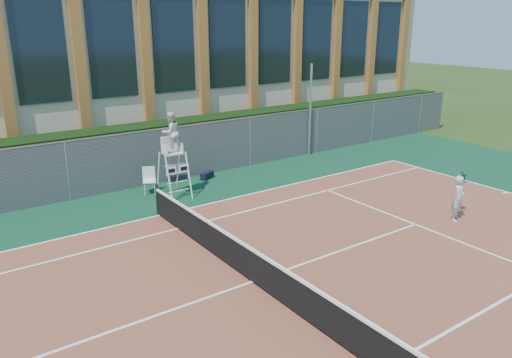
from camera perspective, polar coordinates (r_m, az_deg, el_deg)
ground at (r=12.82m, az=-0.40°, el=-11.77°), size 120.00×120.00×0.00m
apron at (r=13.56m, az=-2.85°, el=-10.04°), size 36.00×20.00×0.01m
tennis_court at (r=12.81m, az=-0.40°, el=-11.70°), size 23.77×10.97×0.02m
tennis_net at (r=12.57m, az=-0.41°, el=-9.65°), size 0.10×11.30×1.10m
fence at (r=19.76m, az=-15.15°, el=1.79°), size 40.00×0.06×2.20m
hedge at (r=20.86m, az=-16.32°, el=2.52°), size 40.00×1.40×2.20m
building at (r=27.94m, az=-22.45°, el=11.97°), size 45.00×10.60×8.22m
steel_pole at (r=24.19m, az=6.20°, el=7.81°), size 0.12×0.12×4.38m
umpire_chair at (r=18.37m, az=-9.69°, el=5.02°), size 0.90×1.38×3.23m
plastic_chair at (r=19.33m, az=-12.12°, el=0.14°), size 0.61×0.61×1.01m
sports_bag_near at (r=20.82m, az=-5.62°, el=0.41°), size 0.70×0.53×0.28m
sports_bag_far at (r=20.71m, az=-8.83°, el=0.14°), size 0.65×0.37×0.25m
tennis_player at (r=17.51m, az=22.14°, el=-2.02°), size 0.91×0.68×1.54m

